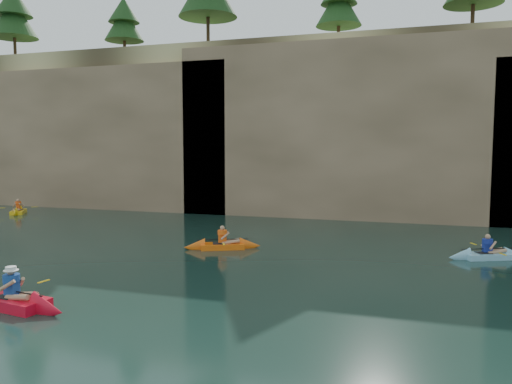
% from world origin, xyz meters
% --- Properties ---
extents(ground, '(160.00, 160.00, 0.00)m').
position_xyz_m(ground, '(0.00, 0.00, 0.00)').
color(ground, black).
rests_on(ground, ground).
extents(cliff, '(70.00, 16.00, 12.00)m').
position_xyz_m(cliff, '(0.00, 30.00, 6.00)').
color(cliff, '#C7B87A').
rests_on(cliff, ground).
extents(cliff_slab_west, '(26.00, 2.40, 10.56)m').
position_xyz_m(cliff_slab_west, '(-20.00, 22.60, 5.28)').
color(cliff_slab_west, tan).
rests_on(cliff_slab_west, ground).
extents(cliff_slab_center, '(24.00, 2.40, 11.40)m').
position_xyz_m(cliff_slab_center, '(2.00, 22.60, 5.70)').
color(cliff_slab_center, tan).
rests_on(cliff_slab_center, ground).
extents(sea_cave_west, '(4.50, 1.00, 4.00)m').
position_xyz_m(sea_cave_west, '(-18.00, 21.95, 2.00)').
color(sea_cave_west, black).
rests_on(sea_cave_west, ground).
extents(sea_cave_center, '(3.50, 1.00, 3.20)m').
position_xyz_m(sea_cave_center, '(-4.00, 21.95, 1.60)').
color(sea_cave_center, black).
rests_on(sea_cave_center, ground).
extents(sea_cave_east, '(5.00, 1.00, 4.50)m').
position_xyz_m(sea_cave_east, '(10.00, 21.95, 2.25)').
color(sea_cave_east, black).
rests_on(sea_cave_east, ground).
extents(main_kayaker, '(4.00, 2.61, 1.46)m').
position_xyz_m(main_kayaker, '(-6.00, 1.92, 0.19)').
color(main_kayaker, red).
rests_on(main_kayaker, ground).
extents(kayaker_orange, '(3.43, 2.35, 1.30)m').
position_xyz_m(kayaker_orange, '(-3.24, 11.27, 0.16)').
color(kayaker_orange, '#FE6410').
rests_on(kayaker_orange, ground).
extents(kayaker_yellow, '(2.28, 3.00, 1.26)m').
position_xyz_m(kayaker_yellow, '(-20.71, 17.95, 0.16)').
color(kayaker_yellow, yellow).
rests_on(kayaker_yellow, ground).
extents(kayaker_ltblue_mid, '(3.33, 2.29, 1.26)m').
position_xyz_m(kayaker_ltblue_mid, '(7.77, 12.68, 0.16)').
color(kayaker_ltblue_mid, '#89C9E6').
rests_on(kayaker_ltblue_mid, ground).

